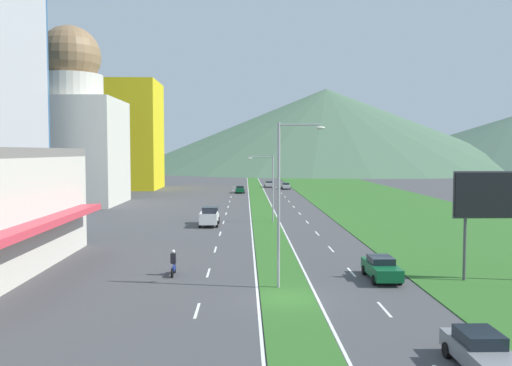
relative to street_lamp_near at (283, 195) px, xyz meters
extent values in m
plane|color=#424244|center=(0.10, -2.53, -5.92)|extent=(600.00, 600.00, 0.00)
cube|color=#2D6023|center=(0.10, 57.47, -5.89)|extent=(3.20, 240.00, 0.06)
cube|color=#2D6023|center=(20.70, 57.47, -5.89)|extent=(24.00, 240.00, 0.06)
cube|color=silver|center=(-5.00, -4.62, -5.91)|extent=(0.16, 2.80, 0.01)
cube|color=silver|center=(-5.00, 4.33, -5.91)|extent=(0.16, 2.80, 0.01)
cube|color=silver|center=(-5.00, 13.28, -5.91)|extent=(0.16, 2.80, 0.01)
cube|color=silver|center=(-5.00, 22.23, -5.91)|extent=(0.16, 2.80, 0.01)
cube|color=silver|center=(-5.00, 31.19, -5.91)|extent=(0.16, 2.80, 0.01)
cube|color=silver|center=(-5.00, 40.14, -5.91)|extent=(0.16, 2.80, 0.01)
cube|color=silver|center=(-5.00, 49.09, -5.91)|extent=(0.16, 2.80, 0.01)
cube|color=silver|center=(-5.00, 58.05, -5.91)|extent=(0.16, 2.80, 0.01)
cube|color=silver|center=(-5.00, 67.00, -5.91)|extent=(0.16, 2.80, 0.01)
cube|color=silver|center=(-5.00, 75.95, -5.91)|extent=(0.16, 2.80, 0.01)
cube|color=silver|center=(-5.00, 84.90, -5.91)|extent=(0.16, 2.80, 0.01)
cube|color=silver|center=(-5.00, 93.86, -5.91)|extent=(0.16, 2.80, 0.01)
cube|color=silver|center=(5.20, -4.62, -5.91)|extent=(0.16, 2.80, 0.01)
cube|color=silver|center=(5.20, 4.33, -5.91)|extent=(0.16, 2.80, 0.01)
cube|color=silver|center=(5.20, 13.28, -5.91)|extent=(0.16, 2.80, 0.01)
cube|color=silver|center=(5.20, 22.23, -5.91)|extent=(0.16, 2.80, 0.01)
cube|color=silver|center=(5.20, 31.19, -5.91)|extent=(0.16, 2.80, 0.01)
cube|color=silver|center=(5.20, 40.14, -5.91)|extent=(0.16, 2.80, 0.01)
cube|color=silver|center=(5.20, 49.09, -5.91)|extent=(0.16, 2.80, 0.01)
cube|color=silver|center=(5.20, 58.05, -5.91)|extent=(0.16, 2.80, 0.01)
cube|color=silver|center=(5.20, 67.00, -5.91)|extent=(0.16, 2.80, 0.01)
cube|color=silver|center=(5.20, 75.95, -5.91)|extent=(0.16, 2.80, 0.01)
cube|color=silver|center=(5.20, 84.90, -5.91)|extent=(0.16, 2.80, 0.01)
cube|color=silver|center=(5.20, 93.86, -5.91)|extent=(0.16, 2.80, 0.01)
cube|color=silver|center=(-1.65, 57.47, -5.91)|extent=(0.16, 240.00, 0.01)
cube|color=silver|center=(1.85, 57.47, -5.91)|extent=(0.16, 240.00, 0.01)
cube|color=#D83847|center=(-16.62, 3.11, -2.24)|extent=(2.82, 22.63, 0.60)
cube|color=beige|center=(-30.65, 54.42, 2.61)|extent=(15.64, 15.64, 17.05)
cylinder|color=beige|center=(-30.65, 54.42, 13.10)|extent=(10.33, 10.33, 3.93)
sphere|color=olive|center=(-30.65, 54.42, 18.01)|extent=(9.84, 9.84, 9.84)
cube|color=yellow|center=(-29.81, 89.81, 6.33)|extent=(15.42, 15.42, 24.49)
cone|color=#516B56|center=(-89.60, 230.13, 9.48)|extent=(123.09, 123.09, 30.80)
cone|color=#47664C|center=(37.28, 226.97, 13.64)|extent=(191.67, 191.67, 39.12)
cylinder|color=#99999E|center=(-0.29, 0.03, -0.72)|extent=(0.18, 0.18, 10.40)
cylinder|color=#99999E|center=(0.99, -0.09, 4.34)|extent=(2.57, 0.34, 0.10)
ellipsoid|color=silver|center=(2.27, -0.21, 4.14)|extent=(0.56, 0.28, 0.20)
cylinder|color=#99999E|center=(1.00, 30.92, -1.86)|extent=(0.18, 0.18, 8.12)
cylinder|color=#99999E|center=(-0.38, 31.03, 2.05)|extent=(2.76, 0.32, 0.10)
ellipsoid|color=silver|center=(-1.76, 31.14, 1.85)|extent=(0.56, 0.28, 0.20)
cylinder|color=#4C4C51|center=(12.17, 1.60, -3.77)|extent=(0.20, 0.20, 4.29)
cube|color=black|center=(13.91, 1.50, -0.16)|extent=(4.97, 0.16, 2.93)
cube|color=#4C4C51|center=(13.91, 1.62, -0.16)|extent=(5.17, 0.08, 3.13)
cube|color=slate|center=(6.87, -12.71, -5.25)|extent=(1.74, 4.19, 0.70)
cube|color=black|center=(6.87, -12.54, -4.65)|extent=(1.50, 1.84, 0.51)
cylinder|color=black|center=(7.71, -11.41, -5.60)|extent=(0.22, 0.64, 0.64)
cylinder|color=black|center=(6.03, -11.41, -5.60)|extent=(0.22, 0.64, 0.64)
cube|color=#B2B2B7|center=(6.98, 88.09, -5.26)|extent=(1.75, 4.70, 0.67)
cube|color=black|center=(6.98, 88.28, -4.71)|extent=(1.51, 2.07, 0.44)
cylinder|color=black|center=(7.82, 86.63, -5.60)|extent=(0.22, 0.64, 0.64)
cylinder|color=black|center=(6.14, 86.63, -5.60)|extent=(0.22, 0.64, 0.64)
cylinder|color=black|center=(7.82, 89.55, -5.60)|extent=(0.22, 0.64, 0.64)
cylinder|color=black|center=(6.14, 89.55, -5.60)|extent=(0.22, 0.64, 0.64)
cube|color=#B2B2B7|center=(3.43, 94.53, -5.24)|extent=(1.90, 4.05, 0.71)
cube|color=black|center=(3.43, 94.69, -4.67)|extent=(1.63, 1.78, 0.42)
cylinder|color=black|center=(4.35, 93.27, -5.60)|extent=(0.22, 0.64, 0.64)
cylinder|color=black|center=(2.52, 93.27, -5.60)|extent=(0.22, 0.64, 0.64)
cylinder|color=black|center=(4.35, 95.78, -5.60)|extent=(0.22, 0.64, 0.64)
cylinder|color=black|center=(2.52, 95.78, -5.60)|extent=(0.22, 0.64, 0.64)
cube|color=#0C5128|center=(6.77, 2.13, -5.21)|extent=(1.74, 4.66, 0.77)
cube|color=black|center=(6.77, 2.32, -4.60)|extent=(1.50, 2.05, 0.44)
cylinder|color=black|center=(7.61, 0.68, -5.60)|extent=(0.22, 0.64, 0.64)
cylinder|color=black|center=(5.94, 0.68, -5.60)|extent=(0.22, 0.64, 0.64)
cylinder|color=black|center=(7.61, 3.57, -5.60)|extent=(0.22, 0.64, 0.64)
cylinder|color=black|center=(5.94, 3.57, -5.60)|extent=(0.22, 0.64, 0.64)
cube|color=#0C5128|center=(-3.38, 76.86, -5.24)|extent=(1.71, 4.56, 0.71)
cube|color=black|center=(-3.38, 76.68, -4.65)|extent=(1.47, 2.01, 0.47)
cylinder|color=black|center=(-4.20, 78.28, -5.60)|extent=(0.22, 0.64, 0.64)
cylinder|color=black|center=(-2.56, 78.28, -5.60)|extent=(0.22, 0.64, 0.64)
cylinder|color=black|center=(-4.20, 75.45, -5.60)|extent=(0.22, 0.64, 0.64)
cylinder|color=black|center=(-2.56, 75.45, -5.60)|extent=(0.22, 0.64, 0.64)
cube|color=silver|center=(-6.53, 28.50, -5.12)|extent=(2.00, 5.40, 0.80)
cube|color=black|center=(-6.53, 30.10, -4.32)|extent=(1.84, 2.00, 0.80)
cube|color=silver|center=(-7.47, 27.40, -4.50)|extent=(0.10, 3.20, 0.44)
cube|color=silver|center=(-5.59, 27.40, -4.50)|extent=(0.10, 3.20, 0.44)
cube|color=silver|center=(-6.53, 25.85, -4.50)|extent=(1.84, 0.10, 0.44)
cylinder|color=black|center=(-7.49, 30.12, -5.52)|extent=(0.26, 0.80, 0.80)
cylinder|color=black|center=(-5.57, 30.12, -5.52)|extent=(0.26, 0.80, 0.80)
cylinder|color=black|center=(-7.49, 26.88, -5.52)|extent=(0.26, 0.80, 0.80)
cylinder|color=black|center=(-5.57, 26.88, -5.52)|extent=(0.26, 0.80, 0.80)
cylinder|color=black|center=(-7.37, 4.37, -5.62)|extent=(0.10, 0.60, 0.60)
cylinder|color=black|center=(-7.37, 2.97, -5.62)|extent=(0.12, 0.60, 0.60)
cube|color=navy|center=(-7.37, 3.67, -5.44)|extent=(0.20, 1.12, 0.25)
ellipsoid|color=navy|center=(-7.37, 3.87, -5.09)|extent=(0.24, 0.44, 0.24)
cube|color=black|center=(-7.37, 3.57, -4.72)|extent=(0.36, 0.28, 0.70)
sphere|color=silver|center=(-7.37, 3.62, -4.25)|extent=(0.26, 0.26, 0.26)
camera|label=1|loc=(-2.40, -32.93, 2.69)|focal=37.27mm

